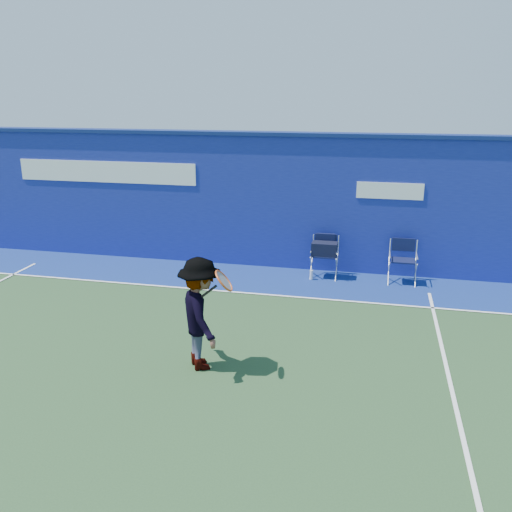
% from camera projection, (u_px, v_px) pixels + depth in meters
% --- Properties ---
extents(ground, '(80.00, 80.00, 0.00)m').
position_uv_depth(ground, '(141.00, 363.00, 8.20)').
color(ground, '#274424').
rests_on(ground, ground).
extents(stadium_wall, '(24.00, 0.50, 3.08)m').
position_uv_depth(stadium_wall, '(230.00, 198.00, 12.60)').
color(stadium_wall, navy).
rests_on(stadium_wall, ground).
extents(out_of_bounds_strip, '(24.00, 1.80, 0.01)m').
position_uv_depth(out_of_bounds_strip, '(218.00, 276.00, 12.02)').
color(out_of_bounds_strip, navy).
rests_on(out_of_bounds_strip, ground).
extents(court_lines, '(24.00, 12.00, 0.01)m').
position_uv_depth(court_lines, '(157.00, 345.00, 8.75)').
color(court_lines, white).
rests_on(court_lines, out_of_bounds_strip).
extents(directors_chair_left, '(0.55, 0.51, 0.93)m').
position_uv_depth(directors_chair_left, '(324.00, 260.00, 11.86)').
color(directors_chair_left, silver).
rests_on(directors_chair_left, ground).
extents(directors_chair_right, '(0.55, 0.50, 0.93)m').
position_uv_depth(directors_chair_right, '(402.00, 270.00, 11.54)').
color(directors_chair_right, silver).
rests_on(directors_chair_right, ground).
extents(water_bottle, '(0.07, 0.07, 0.22)m').
position_uv_depth(water_bottle, '(311.00, 275.00, 11.77)').
color(water_bottle, silver).
rests_on(water_bottle, ground).
extents(tennis_player, '(1.12, 1.26, 1.69)m').
position_uv_depth(tennis_player, '(200.00, 314.00, 7.86)').
color(tennis_player, '#EA4738').
rests_on(tennis_player, ground).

